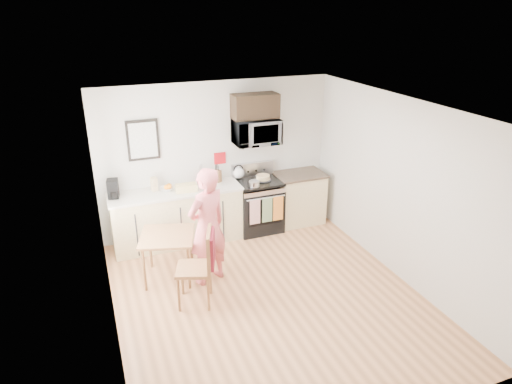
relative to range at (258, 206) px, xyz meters
name	(u,v)px	position (x,y,z in m)	size (l,w,h in m)	color
floor	(268,297)	(-0.63, -1.98, -0.44)	(4.60, 4.60, 0.00)	#9E633D
back_wall	(217,158)	(-0.63, 0.32, 0.86)	(4.00, 0.04, 2.60)	beige
front_wall	(376,319)	(-0.63, -4.28, 0.86)	(4.00, 0.04, 2.60)	beige
left_wall	(104,238)	(-2.63, -1.98, 0.86)	(0.04, 4.60, 2.60)	beige
right_wall	(400,190)	(1.37, -1.98, 0.86)	(0.04, 4.60, 2.60)	beige
ceiling	(270,109)	(-0.63, -1.98, 2.16)	(4.00, 4.60, 0.04)	white
window	(100,192)	(-2.59, -1.18, 1.11)	(0.06, 1.40, 1.50)	silver
cabinet_left	(177,218)	(-1.43, 0.02, 0.01)	(2.10, 0.60, 0.90)	tan
countertop_left	(175,192)	(-1.43, 0.02, 0.48)	(2.14, 0.64, 0.04)	beige
cabinet_right	(299,199)	(0.80, 0.02, 0.01)	(0.84, 0.60, 0.90)	tan
countertop_right	(299,174)	(0.80, 0.02, 0.48)	(0.88, 0.64, 0.04)	black
range	(258,206)	(0.00, 0.00, 0.00)	(0.76, 0.70, 1.16)	black
microwave	(256,132)	(0.00, 0.10, 1.32)	(0.76, 0.51, 0.42)	silver
upper_cabinet	(255,106)	(0.00, 0.15, 1.74)	(0.76, 0.35, 0.40)	black
wall_art	(143,140)	(-1.83, 0.30, 1.31)	(0.50, 0.04, 0.65)	black
wall_trivet	(220,158)	(-0.58, 0.31, 0.86)	(0.20, 0.02, 0.20)	#B40F18
person	(207,227)	(-1.26, -1.27, 0.43)	(0.63, 0.41, 1.72)	#C43836
dining_table	(167,240)	(-1.78, -1.00, 0.18)	(0.80, 0.80, 0.69)	brown
chair	(205,257)	(-1.44, -1.77, 0.25)	(0.62, 0.58, 1.07)	brown
knife_block	(217,176)	(-0.68, 0.16, 0.61)	(0.09, 0.13, 0.21)	brown
utensil_crock	(201,176)	(-0.97, 0.16, 0.65)	(0.12, 0.12, 0.36)	#B40F18
fruit_bowl	(167,188)	(-1.55, 0.08, 0.54)	(0.26, 0.26, 0.10)	white
milk_carton	(154,184)	(-1.74, 0.14, 0.62)	(0.09, 0.09, 0.23)	tan
coffee_maker	(113,189)	(-2.38, 0.08, 0.64)	(0.19, 0.26, 0.29)	black
bread_bag	(186,188)	(-1.27, -0.08, 0.57)	(0.34, 0.16, 0.12)	tan
cake	(263,178)	(0.08, -0.02, 0.53)	(0.28, 0.28, 0.09)	black
kettle	(238,172)	(-0.28, 0.22, 0.59)	(0.20, 0.20, 0.25)	white
pot	(254,184)	(-0.16, -0.23, 0.53)	(0.18, 0.30, 0.09)	silver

